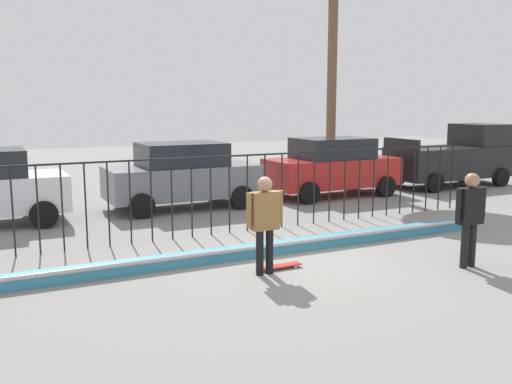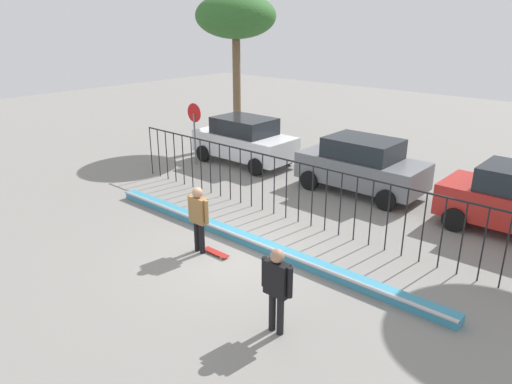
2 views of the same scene
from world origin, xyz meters
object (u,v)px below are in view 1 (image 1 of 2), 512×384
Objects in this scene: skateboarder at (265,216)px; parked_car_red at (332,166)px; skateboard at (281,266)px; parked_car_gray at (182,175)px; pickup_truck at (454,157)px; camera_operator at (470,211)px.

skateboarder is 0.41× the size of parked_car_red.
parked_car_red is (5.90, 6.60, -0.09)m from skateboarder.
parked_car_gray is (0.39, 6.58, 0.91)m from skateboard.
skateboard is (0.42, 0.15, -1.00)m from skateboarder.
skateboarder is 8.85m from parked_car_red.
skateboard is 0.17× the size of pickup_truck.
skateboarder is at bearing -99.83° from parked_car_gray.
camera_operator is at bearing -32.71° from skateboarder.
parked_car_red is 5.33m from pickup_truck.
parked_car_red is at bearing 35.42° from skateboarder.
parked_car_gray reaches higher than camera_operator.
skateboard is at bearing 35.32° from camera_operator.
camera_operator reaches higher than skateboarder.
camera_operator is 0.38× the size of pickup_truck.
camera_operator is at bearing -103.97° from parked_car_red.
parked_car_red is at bearing -177.72° from pickup_truck.
parked_car_gray is at bearing -10.85° from camera_operator.
parked_car_red is (5.48, 6.44, 0.91)m from skateboard.
parked_car_gray is (0.81, 6.73, -0.09)m from skateboarder.
skateboard is 0.19× the size of parked_car_gray.
camera_operator reaches higher than skateboard.
pickup_truck is at bearing 1.43° from parked_car_red.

